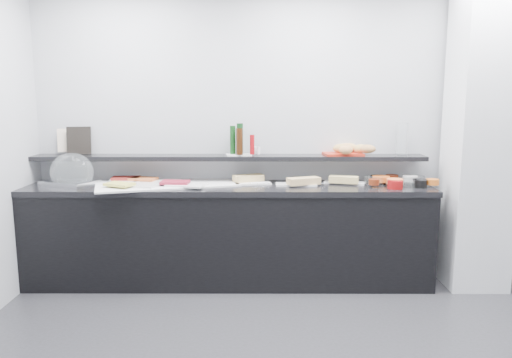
{
  "coord_description": "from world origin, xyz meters",
  "views": [
    {
      "loc": [
        -0.44,
        -2.69,
        1.69
      ],
      "look_at": [
        -0.45,
        1.45,
        1.0
      ],
      "focal_mm": 35.0,
      "sensor_mm": 36.0,
      "label": 1
    }
  ],
  "objects_px": {
    "framed_print": "(79,141)",
    "condiment_tray": "(239,155)",
    "cloche_base": "(70,183)",
    "carafe": "(402,139)",
    "bread_tray": "(343,154)",
    "sandwich_plate_mid": "(296,184)"
  },
  "relations": [
    {
      "from": "cloche_base",
      "to": "carafe",
      "type": "distance_m",
      "value": 3.04
    },
    {
      "from": "condiment_tray",
      "to": "bread_tray",
      "type": "distance_m",
      "value": 0.96
    },
    {
      "from": "cloche_base",
      "to": "condiment_tray",
      "type": "relative_size",
      "value": 2.03
    },
    {
      "from": "cloche_base",
      "to": "bread_tray",
      "type": "relative_size",
      "value": 1.32
    },
    {
      "from": "framed_print",
      "to": "cloche_base",
      "type": "bearing_deg",
      "value": -109.18
    },
    {
      "from": "framed_print",
      "to": "carafe",
      "type": "xyz_separation_m",
      "value": [
        2.99,
        -0.05,
        0.02
      ]
    },
    {
      "from": "framed_print",
      "to": "sandwich_plate_mid",
      "type": "bearing_deg",
      "value": -17.92
    },
    {
      "from": "framed_print",
      "to": "carafe",
      "type": "relative_size",
      "value": 0.87
    },
    {
      "from": "condiment_tray",
      "to": "carafe",
      "type": "distance_m",
      "value": 1.5
    },
    {
      "from": "condiment_tray",
      "to": "carafe",
      "type": "bearing_deg",
      "value": -8.93
    },
    {
      "from": "sandwich_plate_mid",
      "to": "framed_print",
      "type": "relative_size",
      "value": 1.4
    },
    {
      "from": "sandwich_plate_mid",
      "to": "condiment_tray",
      "type": "height_order",
      "value": "condiment_tray"
    },
    {
      "from": "framed_print",
      "to": "condiment_tray",
      "type": "bearing_deg",
      "value": -13.66
    },
    {
      "from": "carafe",
      "to": "framed_print",
      "type": "bearing_deg",
      "value": 179.05
    },
    {
      "from": "bread_tray",
      "to": "condiment_tray",
      "type": "bearing_deg",
      "value": 175.99
    },
    {
      "from": "cloche_base",
      "to": "framed_print",
      "type": "relative_size",
      "value": 1.76
    },
    {
      "from": "cloche_base",
      "to": "sandwich_plate_mid",
      "type": "distance_m",
      "value": 2.04
    },
    {
      "from": "carafe",
      "to": "cloche_base",
      "type": "bearing_deg",
      "value": -177.0
    },
    {
      "from": "sandwich_plate_mid",
      "to": "carafe",
      "type": "relative_size",
      "value": 1.21
    },
    {
      "from": "framed_print",
      "to": "condiment_tray",
      "type": "xyz_separation_m",
      "value": [
        1.49,
        -0.06,
        -0.12
      ]
    },
    {
      "from": "cloche_base",
      "to": "condiment_tray",
      "type": "bearing_deg",
      "value": 30.32
    },
    {
      "from": "sandwich_plate_mid",
      "to": "framed_print",
      "type": "bearing_deg",
      "value": 174.48
    }
  ]
}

